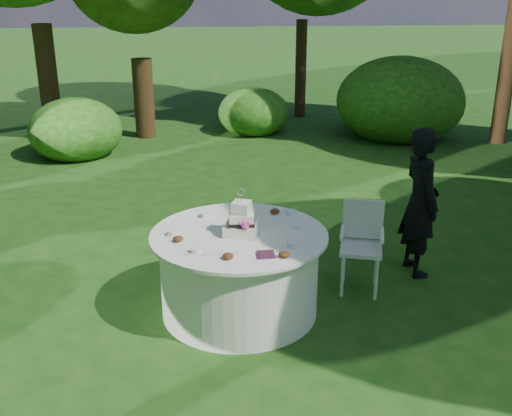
# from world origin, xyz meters

# --- Properties ---
(ground) EXTENTS (80.00, 80.00, 0.00)m
(ground) POSITION_xyz_m (0.00, 0.00, 0.00)
(ground) COLOR #143D10
(ground) RESTS_ON ground
(napkins) EXTENTS (0.14, 0.14, 0.02)m
(napkins) POSITION_xyz_m (0.18, -0.48, 0.78)
(napkins) COLOR #431C31
(napkins) RESTS_ON table
(feather_plume) EXTENTS (0.48, 0.07, 0.01)m
(feather_plume) POSITION_xyz_m (-0.24, -0.39, 0.78)
(feather_plume) COLOR silver
(feather_plume) RESTS_ON table
(guest) EXTENTS (0.41, 0.58, 1.53)m
(guest) POSITION_xyz_m (1.87, 0.63, 0.76)
(guest) COLOR black
(guest) RESTS_ON ground
(table) EXTENTS (1.56, 1.56, 0.77)m
(table) POSITION_xyz_m (0.00, 0.00, 0.39)
(table) COLOR silver
(table) RESTS_ON ground
(cake) EXTENTS (0.34, 0.34, 0.42)m
(cake) POSITION_xyz_m (0.02, -0.02, 0.88)
(cake) COLOR white
(cake) RESTS_ON table
(chair) EXTENTS (0.49, 0.49, 0.88)m
(chair) POSITION_xyz_m (1.21, 0.35, 0.52)
(chair) COLOR silver
(chair) RESTS_ON ground
(votives) EXTENTS (1.21, 0.89, 0.04)m
(votives) POSITION_xyz_m (0.04, 0.04, 0.79)
(votives) COLOR white
(votives) RESTS_ON table
(petal_cups) EXTENTS (0.99, 1.06, 0.05)m
(petal_cups) POSITION_xyz_m (0.01, -0.18, 0.79)
(petal_cups) COLOR #562D16
(petal_cups) RESTS_ON table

